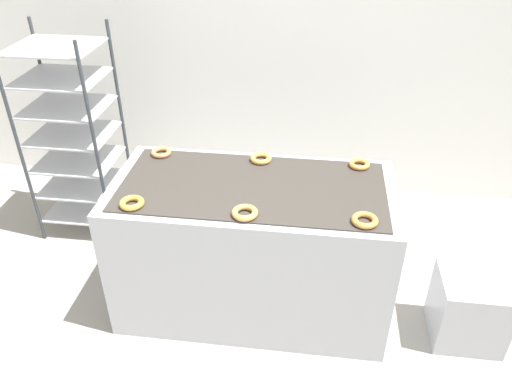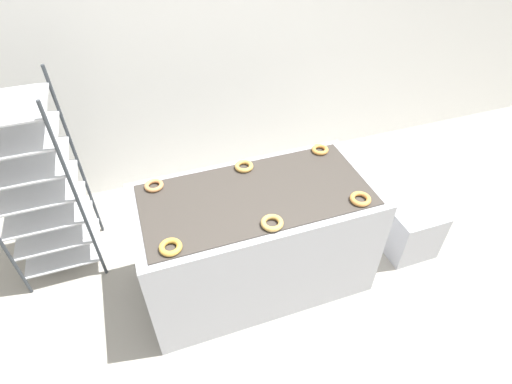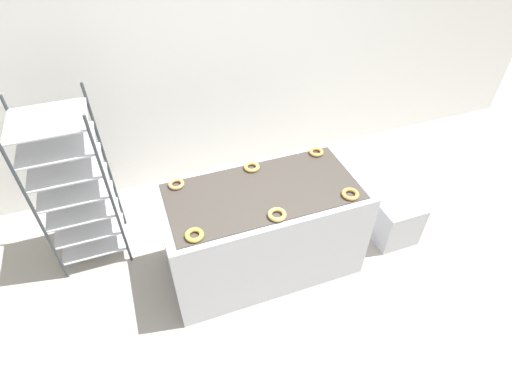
# 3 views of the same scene
# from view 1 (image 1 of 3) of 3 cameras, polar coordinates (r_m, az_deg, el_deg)

# --- Properties ---
(wall_back) EXTENTS (8.00, 0.05, 2.80)m
(wall_back) POSITION_cam_1_polar(r_m,az_deg,el_deg) (3.93, 2.66, 18.90)
(wall_back) COLOR white
(wall_back) RESTS_ON ground_plane
(fryer_machine) EXTENTS (1.59, 0.79, 0.87)m
(fryer_machine) POSITION_cam_1_polar(r_m,az_deg,el_deg) (3.02, -0.37, -6.33)
(fryer_machine) COLOR #A8AAB2
(fryer_machine) RESTS_ON ground_plane
(baking_rack_cart) EXTENTS (0.57, 0.51, 1.51)m
(baking_rack_cart) POSITION_cam_1_polar(r_m,az_deg,el_deg) (3.79, -20.15, 6.22)
(baking_rack_cart) COLOR #33383D
(baking_rack_cart) RESTS_ON ground_plane
(glaze_bin) EXTENTS (0.39, 0.36, 0.43)m
(glaze_bin) POSITION_cam_1_polar(r_m,az_deg,el_deg) (3.20, 23.16, -12.14)
(glaze_bin) COLOR #A8AAB2
(glaze_bin) RESTS_ON ground_plane
(donut_near_left) EXTENTS (0.13, 0.13, 0.03)m
(donut_near_left) POSITION_cam_1_polar(r_m,az_deg,el_deg) (2.67, -14.01, -1.23)
(donut_near_left) COLOR gold
(donut_near_left) RESTS_ON fryer_machine
(donut_near_center) EXTENTS (0.14, 0.14, 0.03)m
(donut_near_center) POSITION_cam_1_polar(r_m,az_deg,el_deg) (2.52, -1.21, -2.39)
(donut_near_center) COLOR tan
(donut_near_center) RESTS_ON fryer_machine
(donut_near_right) EXTENTS (0.13, 0.13, 0.03)m
(donut_near_right) POSITION_cam_1_polar(r_m,az_deg,el_deg) (2.52, 12.33, -3.17)
(donut_near_right) COLOR #C7843F
(donut_near_right) RESTS_ON fryer_machine
(donut_far_left) EXTENTS (0.12, 0.12, 0.03)m
(donut_far_left) POSITION_cam_1_polar(r_m,az_deg,el_deg) (3.12, -10.78, 4.46)
(donut_far_left) COLOR #C7834D
(donut_far_left) RESTS_ON fryer_machine
(donut_far_center) EXTENTS (0.13, 0.13, 0.03)m
(donut_far_center) POSITION_cam_1_polar(r_m,az_deg,el_deg) (3.00, 0.57, 3.85)
(donut_far_center) COLOR gold
(donut_far_center) RESTS_ON fryer_machine
(donut_far_right) EXTENTS (0.12, 0.12, 0.03)m
(donut_far_right) POSITION_cam_1_polar(r_m,az_deg,el_deg) (3.00, 11.73, 3.13)
(donut_far_right) COLOR #D18B3F
(donut_far_right) RESTS_ON fryer_machine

